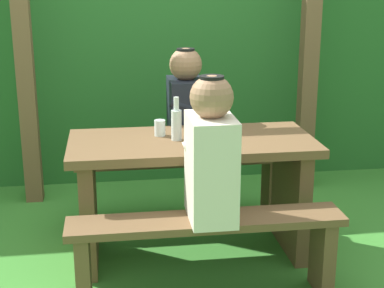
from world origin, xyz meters
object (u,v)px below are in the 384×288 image
object	(u,v)px
bench_near	(206,242)
drinking_glass	(160,128)
picnic_table	(192,177)
person_black_coat	(186,108)
cell_phone	(222,139)
person_white_shirt	(211,154)
bench_far	(181,175)
bottle_left	(176,123)

from	to	relation	value
bench_near	drinking_glass	xyz separation A→B (m)	(-0.17, 0.62, 0.44)
picnic_table	person_black_coat	world-z (taller)	person_black_coat
bench_near	cell_phone	bearing A→B (deg)	70.58
picnic_table	person_white_shirt	world-z (taller)	person_white_shirt
drinking_glass	cell_phone	bearing A→B (deg)	-20.73
bench_far	drinking_glass	distance (m)	0.63
person_black_coat	bench_far	bearing A→B (deg)	174.30
bench_far	cell_phone	world-z (taller)	cell_phone
picnic_table	bench_far	bearing A→B (deg)	90.00
person_black_coat	cell_phone	size ratio (longest dim) A/B	5.14
bottle_left	cell_phone	size ratio (longest dim) A/B	1.77
bench_near	bench_far	world-z (taller)	same
picnic_table	bottle_left	xyz separation A→B (m)	(-0.09, -0.00, 0.33)
person_black_coat	drinking_glass	world-z (taller)	person_black_coat
bench_far	bottle_left	xyz separation A→B (m)	(-0.09, -0.52, 0.49)
person_white_shirt	cell_phone	size ratio (longest dim) A/B	5.14
bench_near	drinking_glass	world-z (taller)	drinking_glass
bench_near	cell_phone	world-z (taller)	cell_phone
person_white_shirt	bottle_left	size ratio (longest dim) A/B	2.90
person_white_shirt	cell_phone	world-z (taller)	person_white_shirt
bottle_left	picnic_table	bearing A→B (deg)	1.35
person_black_coat	bottle_left	size ratio (longest dim) A/B	2.90
picnic_table	cell_phone	distance (m)	0.29
picnic_table	person_black_coat	size ratio (longest dim) A/B	1.95
bottle_left	person_black_coat	bearing A→B (deg)	76.65
bottle_left	person_white_shirt	bearing A→B (deg)	-77.99
person_white_shirt	person_black_coat	size ratio (longest dim) A/B	1.00
picnic_table	bench_far	xyz separation A→B (m)	(0.00, 0.51, -0.17)
bottle_left	cell_phone	world-z (taller)	bottle_left
person_black_coat	drinking_glass	xyz separation A→B (m)	(-0.21, -0.41, -0.02)
cell_phone	person_black_coat	bearing A→B (deg)	80.38
bench_near	cell_phone	size ratio (longest dim) A/B	10.00
bench_near	person_white_shirt	xyz separation A→B (m)	(0.02, 0.00, 0.46)
drinking_glass	bench_near	bearing A→B (deg)	-74.25
picnic_table	bench_near	bearing A→B (deg)	-90.00
bottle_left	bench_near	bearing A→B (deg)	-80.18
person_black_coat	drinking_glass	size ratio (longest dim) A/B	7.72
drinking_glass	cell_phone	distance (m)	0.37
person_white_shirt	person_black_coat	bearing A→B (deg)	89.24
person_black_coat	drinking_glass	distance (m)	0.46
drinking_glass	bottle_left	size ratio (longest dim) A/B	0.38
person_white_shirt	bottle_left	bearing A→B (deg)	102.01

